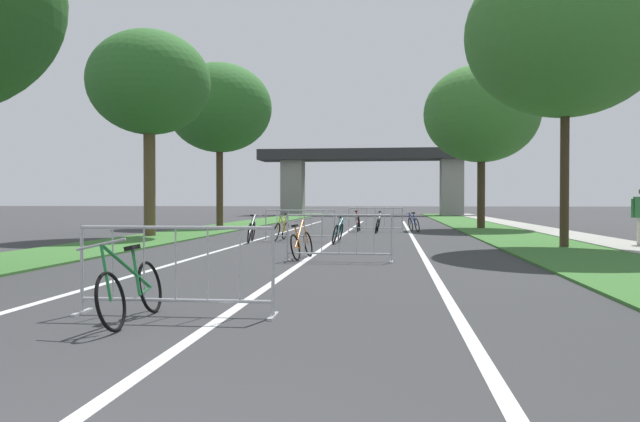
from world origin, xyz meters
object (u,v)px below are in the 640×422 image
Objects in this scene: bicycle_orange_2 at (302,244)px; bicycle_blue_6 at (414,224)px; crowd_barrier_nearest at (176,271)px; bicycle_red_7 at (358,223)px; crowd_barrier_second at (339,238)px; crowd_barrier_fourth at (375,220)px; bicycle_white_4 at (378,224)px; bicycle_teal_5 at (338,232)px; tree_left_pine_far at (149,84)px; bicycle_silver_3 at (252,231)px; crowd_barrier_third at (300,226)px; tree_left_maple_mid at (219,108)px; bicycle_green_1 at (131,289)px; bicycle_yellow_0 at (281,230)px; tree_right_cypress_far at (481,114)px; tree_right_pine_near at (566,33)px.

bicycle_orange_2 is 13.07m from bicycle_blue_6.
bicycle_red_7 is (1.02, 19.83, -0.14)m from crowd_barrier_nearest.
crowd_barrier_second is 13.45m from bicycle_blue_6.
crowd_barrier_fourth reaches higher than bicycle_blue_6.
bicycle_orange_2 is at bearing -94.35° from bicycle_white_4.
bicycle_white_4 is 0.96× the size of bicycle_teal_5.
bicycle_silver_3 is at bearing -28.29° from tree_left_pine_far.
bicycle_silver_3 is (-1.50, -0.52, -0.15)m from crowd_barrier_third.
bicycle_red_7 is (0.59, 12.82, 0.03)m from bicycle_orange_2.
bicycle_orange_2 is (6.84, -16.80, -5.82)m from tree_left_maple_mid.
bicycle_green_1 is 12.81m from bicycle_teal_5.
tree_left_pine_far is 17.19m from bicycle_green_1.
bicycle_yellow_0 reaches higher than bicycle_silver_3.
crowd_barrier_second is at bearing -108.27° from tree_right_cypress_far.
bicycle_silver_3 is 8.06m from bicycle_red_7.
bicycle_red_7 is at bearing -28.16° from tree_left_maple_mid.
bicycle_blue_6 is at bearing 46.84° from bicycle_silver_3.
crowd_barrier_third is 1.38× the size of bicycle_silver_3.
crowd_barrier_third is 6.39m from bicycle_white_4.
crowd_barrier_second reaches higher than bicycle_blue_6.
crowd_barrier_nearest is 18.88m from bicycle_white_4.
tree_right_cypress_far is at bearing 42.90° from bicycle_white_4.
tree_left_maple_mid reaches higher than bicycle_silver_3.
tree_right_cypress_far is at bearing 65.12° from bicycle_teal_5.
crowd_barrier_fourth reaches higher than bicycle_white_4.
bicycle_silver_3 reaches higher than bicycle_blue_6.
tree_right_pine_near is at bearing -52.30° from bicycle_white_4.
crowd_barrier_fourth is at bearing 179.82° from bicycle_blue_6.
bicycle_silver_3 is at bearing -140.64° from bicycle_blue_6.
tree_left_maple_mid is 13.57m from bicycle_silver_3.
tree_right_pine_near is 3.57× the size of crowd_barrier_nearest.
bicycle_teal_5 is at bearing -119.59° from tree_right_cypress_far.
tree_right_cypress_far reaches higher than crowd_barrier_second.
tree_left_pine_far is 4.83× the size of bicycle_blue_6.
bicycle_orange_2 is 0.96× the size of bicycle_red_7.
crowd_barrier_second reaches higher than bicycle_green_1.
tree_left_maple_mid reaches higher than crowd_barrier_fourth.
bicycle_silver_3 is at bearing 122.08° from bicycle_orange_2.
bicycle_white_4 is (8.38, 4.03, -5.35)m from tree_left_pine_far.
crowd_barrier_fourth is at bearing -97.51° from bicycle_green_1.
crowd_barrier_fourth is at bearing 70.23° from crowd_barrier_third.
crowd_barrier_nearest reaches higher than bicycle_yellow_0.
crowd_barrier_second is (7.80, -8.31, -5.18)m from tree_left_pine_far.
tree_right_pine_near is 3.57× the size of crowd_barrier_second.
bicycle_silver_3 is at bearing -111.12° from bicycle_red_7.
crowd_barrier_nearest is 19.40m from crowd_barrier_fourth.
bicycle_white_4 is (2.28, 19.19, -0.01)m from bicycle_green_1.
bicycle_red_7 is at bearing -95.17° from bicycle_green_1.
tree_left_pine_far is 0.90× the size of tree_left_maple_mid.
tree_right_pine_near reaches higher than bicycle_teal_5.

